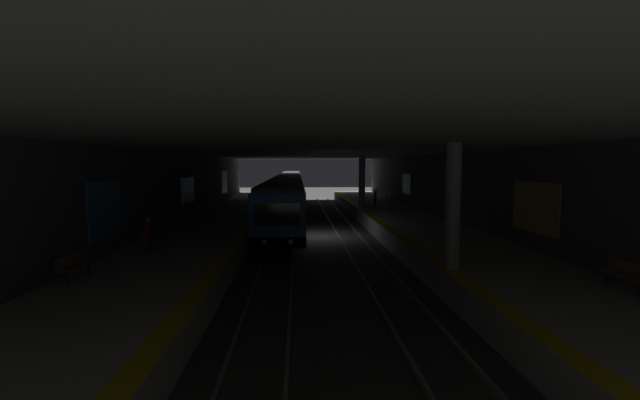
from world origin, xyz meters
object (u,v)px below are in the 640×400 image
Objects in this scene: pillar_far at (362,182)px; bench_right_far at (228,195)px; bench_right_near at (75,263)px; metro_train at (289,189)px; bench_right_mid at (206,205)px; pillar_near at (453,206)px; bench_left_near at (626,274)px; bench_left_mid at (388,195)px; person_walking_mid at (453,217)px; person_waiting_near at (149,234)px; backpack_on_floor at (209,219)px; trash_bin at (147,241)px; person_standing_far at (375,197)px.

bench_right_far is (8.53, 12.88, -1.75)m from pillar_far.
metro_train is at bearing -10.55° from bench_right_near.
pillar_near is at bearing -145.51° from bench_right_mid.
pillar_near is 2.68× the size of bench_left_near.
bench_right_near is 1.00× the size of bench_right_mid.
bench_left_mid is (29.20, -4.18, -1.75)m from pillar_near.
bench_left_near is 17.21m from bench_right_near.
person_waiting_near is at bearing 107.65° from person_walking_mid.
pillar_near is 22.82m from bench_right_mid.
backpack_on_floor is (9.77, -0.44, -0.63)m from person_waiting_near.
backpack_on_floor is (-20.37, 4.88, -0.77)m from metro_train.
bench_right_near is at bearing 118.43° from person_walking_mid.
person_waiting_near is at bearing -176.27° from bench_right_mid.
bench_left_near is 1.05× the size of person_walking_mid.
pillar_far is 2.68× the size of bench_left_mid.
backpack_on_floor is at bearing -165.93° from bench_right_mid.
metro_train is 15.89m from bench_right_mid.
pillar_far is at bearing -33.80° from person_waiting_near.
trash_bin is (-25.40, 16.33, -0.10)m from bench_left_mid.
bench_left_mid is 20.01m from bench_right_mid.
pillar_near is 32.19m from bench_right_far.
bench_left_mid is at bearing -26.82° from pillar_far.
pillar_near reaches higher than metro_train.
bench_right_mid is at bearing 38.21° from bench_left_near.
bench_right_mid is at bearing 14.07° from backpack_on_floor.
pillar_near is at bearing -86.90° from bench_right_near.
person_walking_mid is 15.37m from backpack_on_floor.
backpack_on_floor is (-5.80, -1.45, -0.32)m from bench_right_mid.
trash_bin is at bearing 175.52° from backpack_on_floor.
bench_left_near is 1.00× the size of bench_right_far.
bench_left_mid is (8.28, -4.18, -1.75)m from pillar_far.
person_walking_mid reaches higher than bench_left_mid.
bench_right_far is 16.56m from backpack_on_floor.
metro_train is 32.72× the size of bench_left_mid.
person_waiting_near reaches higher than bench_right_near.
pillar_near is 20.92m from pillar_far.
bench_right_near is 18.16m from person_walking_mid.
pillar_far is at bearing 9.95° from bench_left_near.
metro_train is 7.44m from bench_right_far.
bench_right_mid is at bearing 99.53° from pillar_far.
bench_right_mid is at bearing 0.00° from bench_right_near.
bench_right_far is 26.28m from person_waiting_near.
person_standing_far is at bearing -54.62° from backpack_on_floor.
bench_right_near is 1.05× the size of person_walking_mid.
person_standing_far reaches higher than trash_bin.
bench_left_near is (-2.93, -4.18, -1.75)m from pillar_near.
pillar_near is 2.82× the size of person_walking_mid.
pillar_far is 2.68× the size of bench_right_far.
backpack_on_floor is (-16.49, -1.45, -0.32)m from bench_right_far.
person_walking_mid is 14.21m from person_standing_far.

